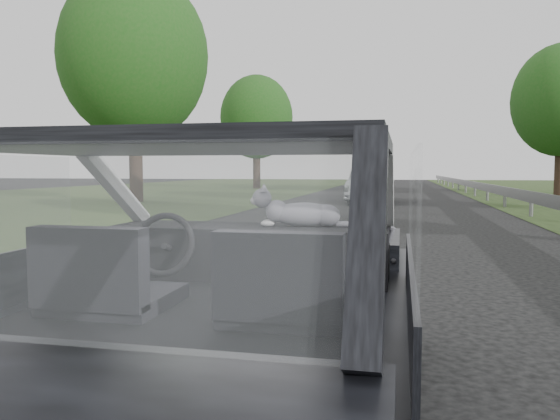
% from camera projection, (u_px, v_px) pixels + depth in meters
% --- Properties ---
extents(subject_car, '(1.80, 4.00, 1.45)m').
position_uv_depth(subject_car, '(214.00, 298.00, 2.56)').
color(subject_car, black).
rests_on(subject_car, ground).
extents(dashboard, '(1.58, 0.45, 0.30)m').
position_uv_depth(dashboard, '(250.00, 252.00, 3.16)').
color(dashboard, black).
rests_on(dashboard, subject_car).
extents(driver_seat, '(0.50, 0.72, 0.42)m').
position_uv_depth(driver_seat, '(103.00, 273.00, 2.35)').
color(driver_seat, black).
rests_on(driver_seat, subject_car).
extents(passenger_seat, '(0.50, 0.72, 0.42)m').
position_uv_depth(passenger_seat, '(284.00, 281.00, 2.18)').
color(passenger_seat, black).
rests_on(passenger_seat, subject_car).
extents(steering_wheel, '(0.36, 0.36, 0.04)m').
position_uv_depth(steering_wheel, '(164.00, 244.00, 2.95)').
color(steering_wheel, black).
rests_on(steering_wheel, dashboard).
extents(cat, '(0.55, 0.24, 0.24)m').
position_uv_depth(cat, '(304.00, 213.00, 3.11)').
color(cat, gray).
rests_on(cat, dashboard).
extents(other_car, '(1.85, 4.26, 1.38)m').
position_uv_depth(other_car, '(370.00, 186.00, 21.62)').
color(other_car, '#AFB4BA').
rests_on(other_car, ground).
extents(tree_5, '(7.21, 7.21, 9.02)m').
position_uv_depth(tree_5, '(135.00, 90.00, 21.99)').
color(tree_5, '#1C5216').
rests_on(tree_5, ground).
extents(tree_6, '(6.04, 6.04, 7.60)m').
position_uv_depth(tree_6, '(257.00, 134.00, 37.74)').
color(tree_6, '#1C5216').
rests_on(tree_6, ground).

